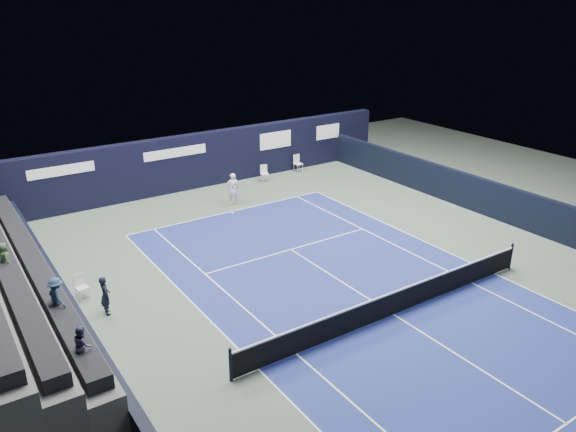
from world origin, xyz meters
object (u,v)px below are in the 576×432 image
object	(u,v)px
line_judge_chair	(80,285)
folding_chair_back_a	(264,172)
tennis_net	(395,302)
tennis_player	(233,189)
folding_chair_back_b	(297,162)

from	to	relation	value
line_judge_chair	folding_chair_back_a	bearing A→B (deg)	21.17
tennis_net	line_judge_chair	bearing A→B (deg)	140.05
tennis_player	folding_chair_back_a	bearing A→B (deg)	35.67
folding_chair_back_a	line_judge_chair	bearing A→B (deg)	-133.38
tennis_net	folding_chair_back_a	bearing A→B (deg)	74.92
folding_chair_back_b	line_judge_chair	bearing A→B (deg)	-152.51
folding_chair_back_b	tennis_net	bearing A→B (deg)	-114.75
tennis_player	tennis_net	bearing A→B (deg)	-93.02
folding_chair_back_a	folding_chair_back_b	size ratio (longest dim) A/B	0.92
folding_chair_back_b	line_judge_chair	distance (m)	17.72
line_judge_chair	tennis_net	size ratio (longest dim) A/B	0.07
tennis_net	tennis_player	size ratio (longest dim) A/B	7.56
folding_chair_back_b	tennis_player	size ratio (longest dim) A/B	0.62
folding_chair_back_a	tennis_player	xyz separation A→B (m)	(-3.45, -2.47, 0.30)
line_judge_chair	tennis_player	bearing A→B (deg)	19.79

